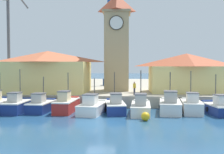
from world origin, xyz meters
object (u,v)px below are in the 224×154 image
at_px(fishing_boat_left_outer, 18,105).
at_px(fishing_boat_left_inner, 42,105).
at_px(dock_worker_near_tower, 134,88).
at_px(fishing_boat_right_inner, 141,107).
at_px(warehouse_right, 187,72).
at_px(fishing_boat_mid_right, 115,106).
at_px(fishing_boat_end_right, 218,107).
at_px(warehouse_left, 48,71).
at_px(fishing_boat_mid_left, 66,104).
at_px(clock_tower, 117,40).
at_px(port_crane_near, 9,44).
at_px(fishing_boat_center, 93,107).
at_px(fishing_boat_far_right, 191,105).
at_px(port_crane_far, 109,41).
at_px(mooring_buoy, 145,116).
at_px(fishing_boat_right_outer, 170,105).

xyz_separation_m(fishing_boat_left_outer, fishing_boat_left_inner, (2.36, 0.45, -0.06)).
bearing_deg(dock_worker_near_tower, fishing_boat_right_inner, -84.01).
height_order(fishing_boat_left_inner, warehouse_right, warehouse_right).
distance_m(fishing_boat_mid_right, fishing_boat_end_right, 10.42).
bearing_deg(fishing_boat_right_inner, warehouse_left, 146.00).
bearing_deg(fishing_boat_right_inner, warehouse_right, 53.21).
relative_size(fishing_boat_left_outer, fishing_boat_mid_left, 0.92).
xyz_separation_m(clock_tower, port_crane_near, (-20.89, 11.79, 0.51)).
bearing_deg(fishing_boat_center, fishing_boat_far_right, 5.46).
relative_size(fishing_boat_left_inner, port_crane_far, 0.22).
distance_m(fishing_boat_center, mooring_buoy, 6.10).
bearing_deg(fishing_boat_mid_left, port_crane_far, 80.58).
relative_size(fishing_boat_mid_right, warehouse_right, 0.51).
relative_size(fishing_boat_left_inner, warehouse_right, 0.44).
bearing_deg(port_crane_far, fishing_boat_mid_left, -99.42).
xyz_separation_m(clock_tower, warehouse_right, (9.34, -2.03, -4.49)).
xyz_separation_m(fishing_boat_far_right, warehouse_right, (1.25, 7.73, 3.24)).
xyz_separation_m(fishing_boat_left_inner, fishing_boat_end_right, (18.22, -0.43, -0.01)).
height_order(fishing_boat_left_inner, fishing_boat_center, fishing_boat_left_inner).
relative_size(fishing_boat_far_right, warehouse_right, 0.50).
relative_size(fishing_boat_right_outer, clock_tower, 0.35).
bearing_deg(clock_tower, port_crane_far, 100.40).
bearing_deg(dock_worker_near_tower, warehouse_left, 163.31).
relative_size(fishing_boat_mid_left, warehouse_right, 0.49).
distance_m(fishing_boat_center, port_crane_near, 30.49).
bearing_deg(warehouse_left, fishing_boat_far_right, -22.18).
height_order(fishing_boat_right_inner, clock_tower, clock_tower).
height_order(fishing_boat_mid_left, mooring_buoy, fishing_boat_mid_left).
relative_size(fishing_boat_center, fishing_boat_end_right, 1.11).
xyz_separation_m(port_crane_near, port_crane_far, (19.15, -2.28, 0.27)).
relative_size(fishing_boat_center, port_crane_near, 0.26).
distance_m(fishing_boat_left_outer, fishing_boat_left_inner, 2.40).
xyz_separation_m(fishing_boat_mid_right, fishing_boat_far_right, (7.92, 0.23, 0.06)).
bearing_deg(fishing_boat_mid_right, warehouse_left, 142.05).
xyz_separation_m(fishing_boat_mid_right, warehouse_left, (-9.29, 7.24, 3.45)).
bearing_deg(warehouse_right, mooring_buoy, -117.76).
bearing_deg(fishing_boat_mid_right, port_crane_far, 95.61).
distance_m(fishing_boat_mid_right, fishing_boat_right_inner, 2.74).
xyz_separation_m(fishing_boat_center, mooring_buoy, (5.13, -3.28, -0.30)).
relative_size(fishing_boat_right_inner, fishing_boat_right_outer, 1.01).
xyz_separation_m(fishing_boat_right_inner, dock_worker_near_tower, (-0.48, 4.61, 1.52)).
bearing_deg(warehouse_right, fishing_boat_mid_left, -151.04).
height_order(fishing_boat_end_right, warehouse_left, warehouse_left).
bearing_deg(warehouse_right, port_crane_far, 133.86).
height_order(fishing_boat_far_right, port_crane_near, port_crane_near).
bearing_deg(warehouse_left, fishing_boat_center, -48.69).
bearing_deg(fishing_boat_far_right, fishing_boat_left_inner, -179.05).
relative_size(fishing_boat_end_right, mooring_buoy, 5.83).
height_order(fishing_boat_mid_right, mooring_buoy, fishing_boat_mid_right).
bearing_deg(fishing_boat_mid_right, fishing_boat_right_inner, -16.79).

